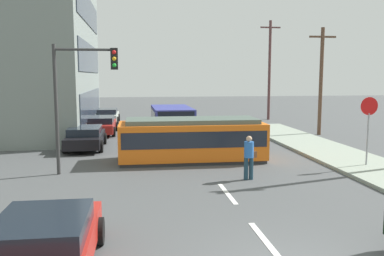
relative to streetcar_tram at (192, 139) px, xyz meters
The scene contains 16 objects.
ground_plane 1.85m from the streetcar_tram, 74.59° to the right, with size 120.00×120.00×0.00m, color #4A4C4E.
lane_stripe_1 9.55m from the streetcar_tram, 87.52° to the right, with size 0.16×2.40×0.01m, color silver.
lane_stripe_2 5.60m from the streetcar_tram, 85.72° to the right, with size 0.16×2.40×0.01m, color silver.
lane_stripe_3 6.10m from the streetcar_tram, 86.09° to the left, with size 0.16×2.40×0.01m, color silver.
lane_stripe_4 12.05m from the streetcar_tram, 88.04° to the left, with size 0.16×2.40×0.01m, color silver.
streetcar_tram is the anchor object (origin of this frame).
city_bus 8.79m from the streetcar_tram, 90.61° to the left, with size 2.60×5.25×1.83m.
pedestrian_crossing 4.11m from the streetcar_tram, 66.56° to the right, with size 0.51×0.36×1.67m.
parked_sedan_near 11.27m from the streetcar_tram, 113.15° to the right, with size 2.13×4.06×1.19m.
parked_sedan_mid 6.56m from the streetcar_tram, 142.79° to the left, with size 2.01×4.38×1.19m.
parked_sedan_far 10.68m from the streetcar_tram, 116.75° to the left, with size 2.03×4.60×1.19m.
parked_sedan_furthest 16.93m from the streetcar_tram, 106.63° to the left, with size 2.05×4.28×1.19m.
stop_sign 7.69m from the streetcar_tram, 19.66° to the right, with size 0.76×0.07×2.88m.
traffic_light_mast 5.64m from the streetcar_tram, 158.08° to the right, with size 2.49×0.33×5.11m.
utility_pole_mid 12.24m from the streetcar_tram, 36.55° to the left, with size 1.80×0.24×7.01m.
utility_pole_far 19.58m from the streetcar_tram, 60.89° to the left, with size 1.80×0.24×8.71m.
Camera 1 is at (-3.05, -6.94, 3.89)m, focal length 38.30 mm.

